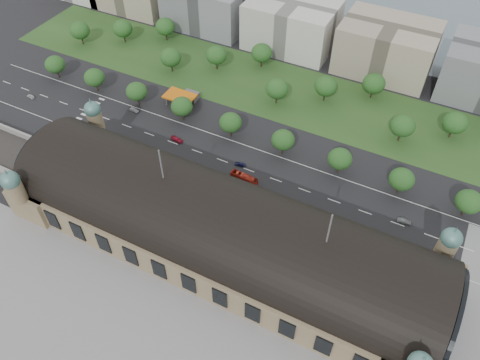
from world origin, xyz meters
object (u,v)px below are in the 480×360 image
at_px(traffic_car_2, 121,139).
at_px(traffic_car_4, 240,164).
at_px(parked_car_2, 107,142).
at_px(bus_mid, 254,192).
at_px(parked_car_4, 142,157).
at_px(bus_west, 244,178).
at_px(petrol_station, 186,96).
at_px(traffic_car_3, 177,139).
at_px(parked_car_5, 163,164).
at_px(traffic_car_1, 134,110).
at_px(traffic_car_5, 404,221).
at_px(bus_east, 334,222).
at_px(traffic_car_0, 31,96).
at_px(parked_car_6, 200,177).
at_px(parked_car_0, 102,140).
at_px(parked_car_1, 118,154).
at_px(parked_car_3, 175,173).

relative_size(traffic_car_2, traffic_car_4, 1.31).
height_order(parked_car_2, bus_mid, bus_mid).
height_order(parked_car_4, bus_west, bus_west).
relative_size(petrol_station, bus_mid, 1.08).
distance_m(traffic_car_3, bus_mid, 44.46).
height_order(petrol_station, parked_car_5, petrol_station).
height_order(traffic_car_2, parked_car_2, traffic_car_2).
bearing_deg(traffic_car_4, traffic_car_1, -103.60).
bearing_deg(petrol_station, parked_car_5, -71.06).
height_order(parked_car_4, bus_mid, bus_mid).
height_order(petrol_station, bus_mid, petrol_station).
relative_size(traffic_car_5, parked_car_2, 0.99).
xyz_separation_m(bus_mid, bus_east, (31.71, 0.00, -0.15)).
bearing_deg(parked_car_5, traffic_car_0, -118.49).
height_order(petrol_station, parked_car_6, petrol_station).
bearing_deg(traffic_car_5, bus_mid, 96.11).
relative_size(traffic_car_0, parked_car_5, 0.92).
bearing_deg(parked_car_5, traffic_car_2, -121.87).
distance_m(traffic_car_3, parked_car_4, 17.13).
xyz_separation_m(traffic_car_1, traffic_car_3, (28.23, -8.13, 0.07)).
xyz_separation_m(bus_west, bus_east, (38.46, -5.00, 0.05)).
distance_m(parked_car_0, parked_car_5, 30.95).
xyz_separation_m(traffic_car_1, parked_car_1, (11.14, -26.88, 0.05)).
bearing_deg(traffic_car_2, traffic_car_4, 103.33).
bearing_deg(traffic_car_0, parked_car_0, 87.04).
height_order(traffic_car_3, traffic_car_5, same).
relative_size(parked_car_0, parked_car_6, 0.84).
xyz_separation_m(parked_car_6, bus_east, (54.40, 2.00, 0.88)).
bearing_deg(traffic_car_0, traffic_car_3, 101.78).
distance_m(traffic_car_4, parked_car_1, 50.94).
xyz_separation_m(parked_car_1, bus_west, (52.90, 10.91, 0.82)).
height_order(traffic_car_2, bus_east, bus_east).
xyz_separation_m(traffic_car_1, traffic_car_2, (6.48, -18.64, 0.07)).
relative_size(parked_car_1, parked_car_5, 1.18).
bearing_deg(parked_car_4, traffic_car_0, -131.04).
relative_size(petrol_station, parked_car_6, 2.64).
bearing_deg(bus_east, bus_west, 84.67).
height_order(traffic_car_1, traffic_car_3, traffic_car_3).
bearing_deg(traffic_car_0, parked_car_6, 92.25).
height_order(traffic_car_3, bus_west, bus_west).
distance_m(traffic_car_0, bus_mid, 120.36).
height_order(bus_mid, bus_east, bus_mid).
relative_size(traffic_car_1, parked_car_5, 0.94).
xyz_separation_m(traffic_car_0, bus_east, (151.84, -7.31, 0.90)).
bearing_deg(bus_west, petrol_station, 59.29).
height_order(traffic_car_5, parked_car_2, traffic_car_5).
distance_m(traffic_car_4, parked_car_3, 26.43).
bearing_deg(petrol_station, traffic_car_4, -32.42).
bearing_deg(parked_car_0, traffic_car_4, 80.10).
height_order(traffic_car_2, bus_west, bus_west).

